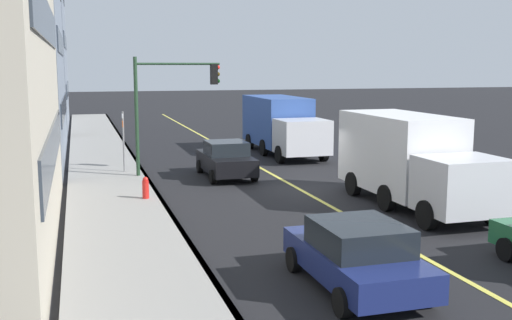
{
  "coord_description": "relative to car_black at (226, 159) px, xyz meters",
  "views": [
    {
      "loc": [
        -22.59,
        8.41,
        4.87
      ],
      "look_at": [
        -1.56,
        2.2,
        1.48
      ],
      "focal_mm": 42.64,
      "sensor_mm": 36.0,
      "label": 1
    }
  ],
  "objects": [
    {
      "name": "car_navy",
      "position": [
        -14.1,
        0.46,
        -0.03
      ],
      "size": [
        4.23,
        2.1,
        1.52
      ],
      "color": "navy",
      "rests_on": "ground"
    },
    {
      "name": "traffic_light_mast",
      "position": [
        0.67,
        2.31,
        2.82
      ],
      "size": [
        0.28,
        3.78,
        5.28
      ],
      "color": "#1E3823",
      "rests_on": "ground"
    },
    {
      "name": "lane_stripe_center",
      "position": [
        -3.23,
        -2.18,
        -0.79
      ],
      "size": [
        80.0,
        0.16,
        0.01
      ],
      "primitive_type": "cube",
      "color": "#D8CC4C",
      "rests_on": "ground"
    },
    {
      "name": "curb_edge",
      "position": [
        -3.23,
        3.46,
        -0.73
      ],
      "size": [
        80.0,
        0.16,
        0.15
      ],
      "primitive_type": "cube",
      "color": "slate",
      "rests_on": "ground"
    },
    {
      "name": "building_glass_right",
      "position": [
        25.72,
        11.18,
        7.93
      ],
      "size": [
        14.27,
        8.58,
        17.46
      ],
      "color": "slate",
      "rests_on": "ground"
    },
    {
      "name": "street_sign_post",
      "position": [
        1.9,
        4.28,
        0.89
      ],
      "size": [
        0.6,
        0.08,
        2.87
      ],
      "color": "slate",
      "rests_on": "ground"
    },
    {
      "name": "ground",
      "position": [
        -3.23,
        -2.18,
        -0.8
      ],
      "size": [
        200.0,
        200.0,
        0.0
      ],
      "primitive_type": "plane",
      "color": "black"
    },
    {
      "name": "sidewalk_slab",
      "position": [
        -3.23,
        5.05,
        -0.73
      ],
      "size": [
        80.0,
        3.35,
        0.15
      ],
      "primitive_type": "cube",
      "color": "gray",
      "rests_on": "ground"
    },
    {
      "name": "truck_white",
      "position": [
        -7.2,
        -4.89,
        0.87
      ],
      "size": [
        7.46,
        2.59,
        3.17
      ],
      "color": "silver",
      "rests_on": "ground"
    },
    {
      "name": "truck_blue",
      "position": [
        6.33,
        -4.74,
        0.87
      ],
      "size": [
        8.18,
        2.67,
        3.15
      ],
      "color": "silver",
      "rests_on": "ground"
    },
    {
      "name": "car_black",
      "position": [
        0.0,
        0.0,
        0.0
      ],
      "size": [
        4.27,
        2.02,
        1.61
      ],
      "color": "black",
      "rests_on": "ground"
    },
    {
      "name": "fire_hydrant",
      "position": [
        -4.11,
        3.98,
        -0.34
      ],
      "size": [
        0.24,
        0.24,
        0.94
      ],
      "color": "red",
      "rests_on": "ground"
    }
  ]
}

